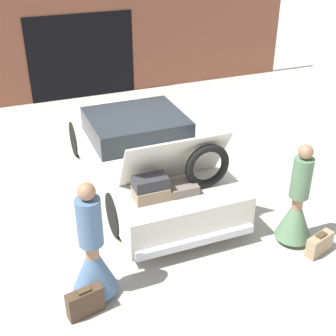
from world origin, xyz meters
The scene contains 7 objects.
ground_plane centered at (0.00, 0.00, 0.00)m, with size 40.00×40.00×0.00m, color #ADA89E.
garage_wall_back centered at (0.00, 4.84, 1.39)m, with size 12.00×0.14×2.80m.
car centered at (0.00, -0.01, 0.57)m, with size 2.00×4.90×1.65m.
person_left centered at (-1.56, -2.61, 0.61)m, with size 0.61×0.61×1.71m.
person_right centered at (1.56, -2.63, 0.59)m, with size 0.56×0.56×1.65m.
suitcase_beside_left_person centered at (-1.76, -2.93, 0.19)m, with size 0.49×0.25×0.41m.
suitcase_beside_right_person centered at (1.74, -3.04, 0.16)m, with size 0.50×0.29×0.34m.
Camera 1 is at (-2.39, -7.31, 4.53)m, focal length 50.00 mm.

